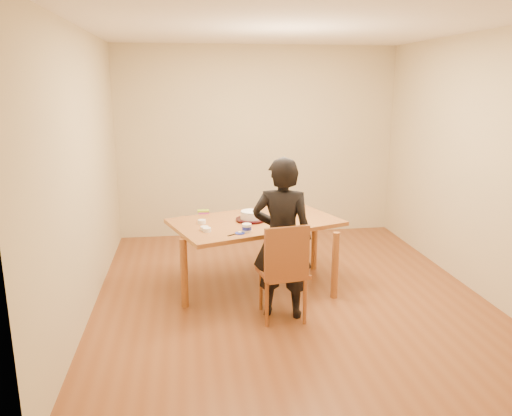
{
  "coord_description": "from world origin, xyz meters",
  "views": [
    {
      "loc": [
        -1.03,
        -4.86,
        2.18
      ],
      "look_at": [
        -0.32,
        0.19,
        0.9
      ],
      "focal_mm": 35.0,
      "sensor_mm": 36.0,
      "label": 1
    }
  ],
  "objects": [
    {
      "name": "person",
      "position": [
        -0.17,
        -0.49,
        0.77
      ],
      "size": [
        0.64,
        0.51,
        1.54
      ],
      "primitive_type": "imported",
      "rotation": [
        0.0,
        0.0,
        2.86
      ],
      "color": "black",
      "rests_on": "floor"
    },
    {
      "name": "cake",
      "position": [
        -0.37,
        0.23,
        0.81
      ],
      "size": [
        0.22,
        0.22,
        0.07
      ],
      "primitive_type": "cylinder",
      "color": "white",
      "rests_on": "cake_plate"
    },
    {
      "name": "frosting_lid",
      "position": [
        -0.53,
        -0.22,
        0.76
      ],
      "size": [
        0.1,
        0.1,
        0.01
      ],
      "primitive_type": "cylinder",
      "color": "#172599",
      "rests_on": "dining_table"
    },
    {
      "name": "candy_box_green",
      "position": [
        -0.86,
        0.61,
        0.78
      ],
      "size": [
        0.13,
        0.07,
        0.02
      ],
      "primitive_type": "cube",
      "rotation": [
        0.0,
        0.0,
        -0.0
      ],
      "color": "green",
      "rests_on": "candy_box_pink"
    },
    {
      "name": "spatula",
      "position": [
        -0.6,
        -0.25,
        0.75
      ],
      "size": [
        0.12,
        0.09,
        0.01
      ],
      "primitive_type": "cube",
      "rotation": [
        0.0,
        0.0,
        0.61
      ],
      "color": "black",
      "rests_on": "dining_table"
    },
    {
      "name": "frosting_dome",
      "position": [
        -0.37,
        0.23,
        0.86
      ],
      "size": [
        0.22,
        0.22,
        0.03
      ],
      "primitive_type": "ellipsoid",
      "color": "white",
      "rests_on": "cake"
    },
    {
      "name": "frosting_tub",
      "position": [
        -0.46,
        -0.18,
        0.79
      ],
      "size": [
        0.09,
        0.09,
        0.08
      ],
      "primitive_type": "cylinder",
      "color": "white",
      "rests_on": "dining_table"
    },
    {
      "name": "room_shell",
      "position": [
        0.0,
        0.34,
        1.35
      ],
      "size": [
        4.0,
        4.5,
        2.7
      ],
      "color": "brown",
      "rests_on": "ground"
    },
    {
      "name": "frosting_dollop",
      "position": [
        -0.53,
        -0.22,
        0.77
      ],
      "size": [
        0.04,
        0.04,
        0.02
      ],
      "primitive_type": "ellipsoid",
      "color": "white",
      "rests_on": "frosting_lid"
    },
    {
      "name": "dining_table",
      "position": [
        -0.32,
        0.24,
        0.73
      ],
      "size": [
        1.95,
        1.53,
        0.04
      ],
      "primitive_type": "cube",
      "rotation": [
        0.0,
        0.0,
        0.34
      ],
      "color": "brown",
      "rests_on": "floor"
    },
    {
      "name": "ramekin_multi",
      "position": [
        -0.87,
        -0.06,
        0.77
      ],
      "size": [
        0.08,
        0.08,
        0.04
      ],
      "primitive_type": "cylinder",
      "color": "white",
      "rests_on": "dining_table"
    },
    {
      "name": "candy_box_pink",
      "position": [
        -0.85,
        0.61,
        0.76
      ],
      "size": [
        0.12,
        0.07,
        0.02
      ],
      "primitive_type": "cube",
      "rotation": [
        0.0,
        0.0,
        0.09
      ],
      "color": "#C62E88",
      "rests_on": "dining_table"
    },
    {
      "name": "ramekin_yellow",
      "position": [
        -0.89,
        0.19,
        0.77
      ],
      "size": [
        0.08,
        0.08,
        0.04
      ],
      "primitive_type": "cylinder",
      "color": "white",
      "rests_on": "dining_table"
    },
    {
      "name": "ramekin_green",
      "position": [
        -0.85,
        -0.11,
        0.77
      ],
      "size": [
        0.08,
        0.08,
        0.04
      ],
      "primitive_type": "cylinder",
      "color": "white",
      "rests_on": "dining_table"
    },
    {
      "name": "cake_plate",
      "position": [
        -0.37,
        0.23,
        0.76
      ],
      "size": [
        0.32,
        0.32,
        0.02
      ],
      "primitive_type": "cylinder",
      "color": "red",
      "rests_on": "dining_table"
    },
    {
      "name": "dining_chair",
      "position": [
        -0.17,
        -0.54,
        0.45
      ],
      "size": [
        0.48,
        0.48,
        0.04
      ],
      "primitive_type": "cube",
      "rotation": [
        0.0,
        0.0,
        0.16
      ],
      "color": "brown",
      "rests_on": "floor"
    }
  ]
}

